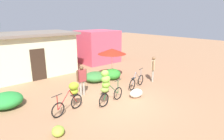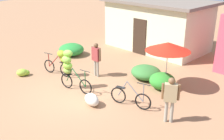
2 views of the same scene
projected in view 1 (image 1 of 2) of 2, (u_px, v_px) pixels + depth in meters
ground_plane at (117, 103)px, 8.90m from camera, size 60.00×60.00×0.00m
building_low at (29, 54)px, 13.01m from camera, size 6.12×3.81×2.88m
shop_pink at (97, 46)px, 16.75m from camera, size 3.20×2.80×2.76m
hedge_bush_front_left at (6, 100)px, 8.39m from camera, size 1.40×1.38×0.66m
hedge_bush_front_right at (95, 77)px, 11.79m from camera, size 1.39×1.26×0.61m
hedge_bush_mid at (112, 74)px, 12.23m from camera, size 1.08×1.05×0.68m
market_umbrella at (112, 51)px, 11.97m from camera, size 1.80×1.80×1.98m
bicycle_leftmost at (72, 94)px, 8.00m from camera, size 1.60×0.50×1.25m
bicycle_near_pile at (107, 85)px, 8.41m from camera, size 1.63×0.48×1.66m
bicycle_center_loaded at (137, 82)px, 10.76m from camera, size 1.59×0.45×1.01m
banana_pile_on_ground at (58, 131)px, 6.46m from camera, size 0.61×0.70×0.33m
produce_sack at (136, 93)px, 9.45m from camera, size 0.78×0.57×0.44m
person_vendor at (153, 66)px, 11.65m from camera, size 0.49×0.39×1.57m
person_bystander at (82, 78)px, 9.50m from camera, size 0.58×0.21×1.57m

